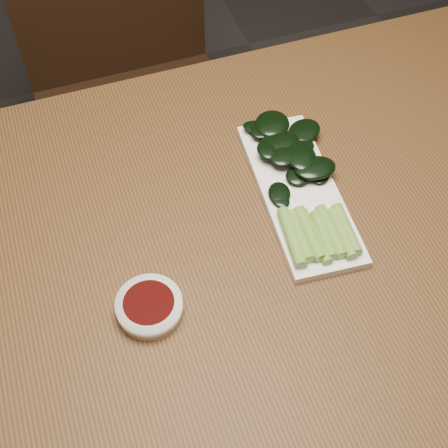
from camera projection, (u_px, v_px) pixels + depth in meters
ground at (232, 406)px, 1.56m from camera, size 6.00×6.00×0.00m
table at (236, 257)px, 1.02m from camera, size 1.40×0.80×0.75m
chair_far at (132, 91)px, 1.54m from camera, size 0.47×0.47×0.89m
sauce_bowl at (149, 307)px, 0.87m from camera, size 0.09×0.09×0.03m
serving_plate at (299, 192)px, 1.00m from camera, size 0.15×0.33×0.01m
gai_lan at (298, 178)px, 0.99m from camera, size 0.16×0.33×0.03m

